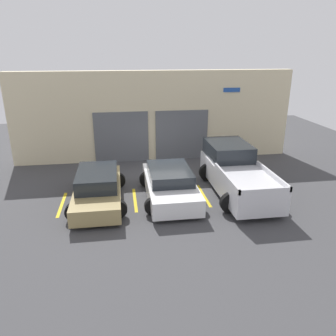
# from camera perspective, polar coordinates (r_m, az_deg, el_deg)

# --- Properties ---
(ground_plane) EXTENTS (28.00, 28.00, 0.00)m
(ground_plane) POSITION_cam_1_polar(r_m,az_deg,el_deg) (15.12, -0.82, -2.06)
(ground_plane) COLOR #3D3D3F
(shophouse_building) EXTENTS (14.74, 0.68, 4.68)m
(shophouse_building) POSITION_cam_1_polar(r_m,az_deg,el_deg) (17.61, -2.33, 8.94)
(shophouse_building) COLOR beige
(shophouse_building) RESTS_ON ground
(pickup_truck) EXTENTS (2.45, 5.17, 1.80)m
(pickup_truck) POSITION_cam_1_polar(r_m,az_deg,el_deg) (13.96, 11.68, -0.69)
(pickup_truck) COLOR silver
(pickup_truck) RESTS_ON ground
(sedan_white) EXTENTS (2.27, 4.27, 1.23)m
(sedan_white) POSITION_cam_1_polar(r_m,az_deg,el_deg) (13.12, 0.31, -2.79)
(sedan_white) COLOR white
(sedan_white) RESTS_ON ground
(sedan_side) EXTENTS (2.16, 4.42, 1.27)m
(sedan_side) POSITION_cam_1_polar(r_m,az_deg,el_deg) (13.03, -12.11, -3.40)
(sedan_side) COLOR #9E8956
(sedan_side) RESTS_ON ground
(parking_stripe_far_left) EXTENTS (0.12, 2.20, 0.01)m
(parking_stripe_far_left) POSITION_cam_1_polar(r_m,az_deg,el_deg) (13.42, -18.00, -6.04)
(parking_stripe_far_left) COLOR gold
(parking_stripe_far_left) RESTS_ON ground
(parking_stripe_left) EXTENTS (0.12, 2.20, 0.01)m
(parking_stripe_left) POSITION_cam_1_polar(r_m,az_deg,el_deg) (13.21, -5.78, -5.51)
(parking_stripe_left) COLOR gold
(parking_stripe_left) RESTS_ON ground
(parking_stripe_centre) EXTENTS (0.12, 2.20, 0.01)m
(parking_stripe_centre) POSITION_cam_1_polar(r_m,az_deg,el_deg) (13.60, 6.24, -4.76)
(parking_stripe_centre) COLOR gold
(parking_stripe_centre) RESTS_ON ground
(parking_stripe_right) EXTENTS (0.12, 2.20, 0.01)m
(parking_stripe_right) POSITION_cam_1_polar(r_m,az_deg,el_deg) (14.55, 17.11, -3.89)
(parking_stripe_right) COLOR gold
(parking_stripe_right) RESTS_ON ground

